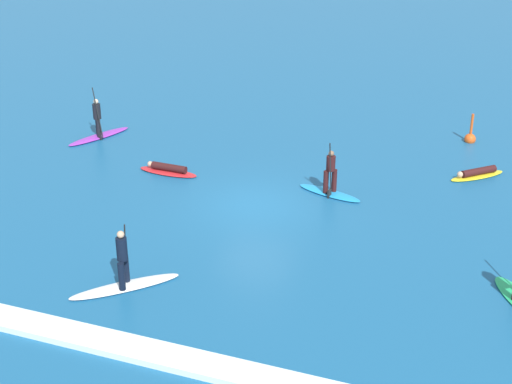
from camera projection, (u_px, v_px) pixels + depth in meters
ground_plane at (256, 205)px, 26.78m from camera, size 120.00×120.00×0.00m
surfer_on_yellow_board at (477, 174)px, 29.02m from camera, size 2.16×2.11×0.36m
surfer_on_red_board at (168, 170)px, 29.36m from camera, size 2.47×0.79×0.39m
surfer_on_blue_board at (330, 183)px, 27.42m from camera, size 2.63×1.33×2.15m
surfer_on_purple_board at (98, 128)px, 32.86m from camera, size 1.76×3.17×2.32m
surfer_on_white_board at (124, 275)px, 21.52m from camera, size 2.73×2.73×1.99m
marker_buoy at (470, 138)px, 32.47m from camera, size 0.49×0.49×1.38m
wave_crest at (130, 348)px, 18.95m from camera, size 25.90×0.90×0.18m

